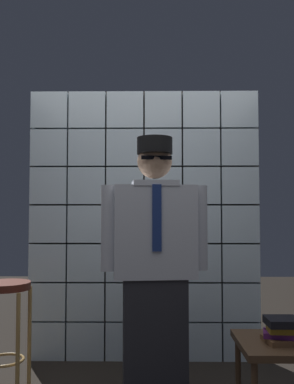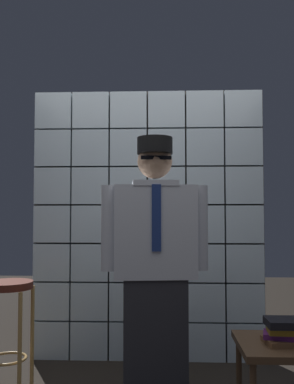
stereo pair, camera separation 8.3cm
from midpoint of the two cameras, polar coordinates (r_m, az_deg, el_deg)
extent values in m
cube|color=silver|center=(3.92, -12.05, -18.75)|extent=(0.31, 0.08, 0.31)
cube|color=silver|center=(3.85, -7.04, -19.07)|extent=(0.31, 0.08, 0.31)
cube|color=silver|center=(3.81, -1.89, -19.26)|extent=(0.31, 0.08, 0.31)
cube|color=silver|center=(3.80, 3.34, -19.30)|extent=(0.31, 0.08, 0.31)
cube|color=silver|center=(3.82, 8.56, -19.19)|extent=(0.31, 0.08, 0.31)
cube|color=silver|center=(3.87, 13.67, -18.94)|extent=(0.31, 0.08, 0.31)
cube|color=silver|center=(3.84, -11.99, -14.04)|extent=(0.31, 0.08, 0.31)
cube|color=silver|center=(3.77, -7.01, -14.28)|extent=(0.31, 0.08, 0.31)
cube|color=silver|center=(3.74, -1.88, -14.42)|extent=(0.31, 0.08, 0.31)
cube|color=silver|center=(3.73, 3.33, -14.45)|extent=(0.31, 0.08, 0.31)
cube|color=silver|center=(3.74, 8.52, -14.36)|extent=(0.31, 0.08, 0.31)
cube|color=silver|center=(3.79, 13.61, -14.17)|extent=(0.31, 0.08, 0.31)
cube|color=silver|center=(3.79, -11.94, -9.17)|extent=(0.31, 0.08, 0.31)
cube|color=silver|center=(3.72, -6.98, -9.32)|extent=(0.31, 0.08, 0.31)
cube|color=silver|center=(3.68, -1.87, -9.41)|extent=(0.31, 0.08, 0.31)
cube|color=silver|center=(3.67, 3.31, -9.43)|extent=(0.31, 0.08, 0.31)
cube|color=silver|center=(3.69, 8.48, -9.37)|extent=(0.31, 0.08, 0.31)
cube|color=silver|center=(3.74, 13.55, -9.23)|extent=(0.31, 0.08, 0.31)
cube|color=silver|center=(3.77, -11.89, -4.20)|extent=(0.31, 0.08, 0.31)
cube|color=silver|center=(3.70, -6.95, -4.27)|extent=(0.31, 0.08, 0.31)
cube|color=silver|center=(3.66, -1.86, -4.30)|extent=(0.31, 0.08, 0.31)
cube|color=silver|center=(3.65, 3.30, -4.30)|extent=(0.31, 0.08, 0.31)
cube|color=silver|center=(3.67, 8.44, -4.27)|extent=(0.31, 0.08, 0.31)
cube|color=silver|center=(3.72, 13.49, -4.20)|extent=(0.31, 0.08, 0.31)
cube|color=silver|center=(3.77, -11.84, 0.78)|extent=(0.31, 0.08, 0.31)
cube|color=silver|center=(3.71, -6.92, 0.81)|extent=(0.31, 0.08, 0.31)
cube|color=silver|center=(3.67, -1.85, 0.83)|extent=(0.31, 0.08, 0.31)
cube|color=silver|center=(3.66, 3.28, 0.84)|extent=(0.31, 0.08, 0.31)
cube|color=silver|center=(3.68, 8.40, 0.85)|extent=(0.31, 0.08, 0.31)
cube|color=silver|center=(3.72, 13.43, 0.85)|extent=(0.31, 0.08, 0.31)
cube|color=silver|center=(3.81, -11.79, 5.72)|extent=(0.31, 0.08, 0.31)
cube|color=silver|center=(3.74, -6.89, 5.83)|extent=(0.31, 0.08, 0.31)
cube|color=silver|center=(3.70, -1.84, 5.90)|extent=(0.31, 0.08, 0.31)
cube|color=silver|center=(3.69, 3.27, 5.93)|extent=(0.31, 0.08, 0.31)
cube|color=silver|center=(3.71, 8.37, 5.91)|extent=(0.31, 0.08, 0.31)
cube|color=silver|center=(3.76, 13.37, 5.85)|extent=(0.31, 0.08, 0.31)
cube|color=silver|center=(3.87, -11.73, 10.52)|extent=(0.31, 0.08, 0.31)
cube|color=silver|center=(3.81, -6.85, 10.72)|extent=(0.31, 0.08, 0.31)
cube|color=silver|center=(3.77, -1.83, 10.84)|extent=(0.31, 0.08, 0.31)
cube|color=silver|center=(3.76, 3.25, 10.88)|extent=(0.31, 0.08, 0.31)
cube|color=silver|center=(3.78, 8.33, 10.84)|extent=(0.31, 0.08, 0.31)
cube|color=silver|center=(3.82, 13.31, 10.71)|extent=(0.31, 0.08, 0.31)
cube|color=#38332D|center=(3.70, 0.74, -4.29)|extent=(2.00, 0.02, 2.32)
cube|color=#28282D|center=(2.84, 1.96, -19.67)|extent=(0.41, 0.24, 0.83)
cube|color=silver|center=(2.72, 1.93, -5.29)|extent=(0.54, 0.28, 0.58)
cube|color=navy|center=(2.60, 2.18, -3.46)|extent=(0.06, 0.02, 0.41)
cube|color=silver|center=(2.72, 1.92, 1.09)|extent=(0.31, 0.26, 0.04)
sphere|color=tan|center=(2.74, 1.92, 4.11)|extent=(0.22, 0.22, 0.22)
ellipsoid|color=black|center=(2.68, 2.02, 3.42)|extent=(0.15, 0.09, 0.10)
cube|color=black|center=(2.64, 2.13, 4.63)|extent=(0.19, 0.03, 0.02)
cylinder|color=black|center=(2.66, 2.09, 5.34)|extent=(0.18, 0.18, 0.01)
cylinder|color=black|center=(2.75, 1.91, 6.18)|extent=(0.23, 0.23, 0.11)
cylinder|color=silver|center=(2.76, 7.93, -4.74)|extent=(0.11, 0.11, 0.54)
cylinder|color=silver|center=(2.70, -4.20, -4.80)|extent=(0.11, 0.11, 0.54)
cylinder|color=#592319|center=(3.19, -17.33, -11.80)|extent=(0.34, 0.34, 0.05)
torus|color=tan|center=(3.30, -17.47, -20.49)|extent=(0.27, 0.27, 0.02)
cylinder|color=tan|center=(3.11, -15.89, -19.22)|extent=(0.03, 0.03, 0.71)
cylinder|color=tan|center=(3.35, -14.38, -18.02)|extent=(0.03, 0.03, 0.71)
cube|color=#513823|center=(2.74, 18.66, -18.93)|extent=(0.52, 0.52, 0.04)
cylinder|color=#513823|center=(2.98, 13.05, -22.62)|extent=(0.04, 0.04, 0.45)
cube|color=brown|center=(2.70, 18.44, -18.43)|extent=(0.21, 0.20, 0.03)
cube|color=#591E66|center=(2.70, 18.90, -17.72)|extent=(0.27, 0.19, 0.03)
cube|color=olive|center=(2.68, 18.79, -17.08)|extent=(0.19, 0.14, 0.04)
cube|color=black|center=(2.66, 18.56, -16.25)|extent=(0.18, 0.18, 0.04)
camera|label=1|loc=(0.04, -89.12, -0.04)|focal=39.88mm
camera|label=2|loc=(0.04, 90.88, 0.04)|focal=39.88mm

